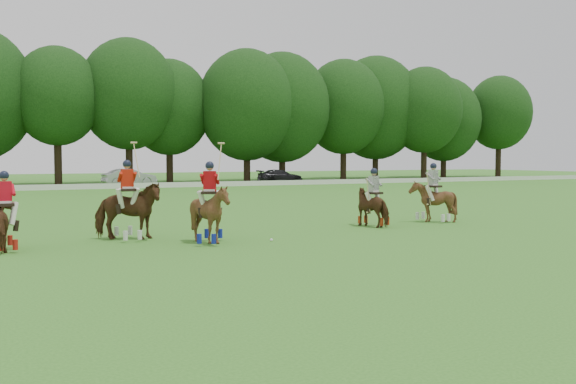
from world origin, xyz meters
name	(u,v)px	position (x,y,z in m)	size (l,w,h in m)	color
ground	(270,255)	(0.00, 0.00, 0.00)	(180.00, 180.00, 0.00)	#337120
tree_line	(60,96)	(0.26, 48.05, 8.23)	(117.98, 14.32, 14.75)	black
boundary_rail	(73,187)	(0.00, 38.00, 0.22)	(120.00, 0.10, 0.44)	white
car_mid	(129,177)	(5.40, 42.50, 0.77)	(1.63, 4.68, 1.54)	#9D9EA3
car_right	(280,176)	(20.35, 42.50, 0.67)	(1.87, 4.61, 1.34)	black
polo_red_a	(5,222)	(-6.25, 3.89, 0.78)	(1.11, 1.81, 2.20)	#462212
polo_red_b	(128,211)	(-2.72, 4.76, 0.92)	(1.80, 1.54, 3.03)	#462212
polo_red_c	(210,213)	(-0.67, 2.88, 0.90)	(2.01, 2.08, 2.99)	#462212
polo_stripe_a	(374,206)	(6.37, 4.71, 0.77)	(1.22, 1.85, 2.17)	#462212
polo_stripe_b	(433,201)	(9.35, 4.98, 0.85)	(1.70, 1.81, 2.35)	#462212
polo_ball	(271,240)	(1.17, 2.49, 0.04)	(0.09, 0.09, 0.09)	white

